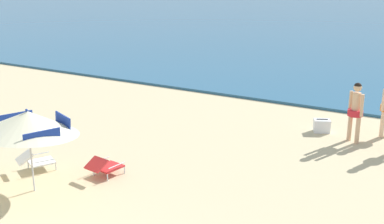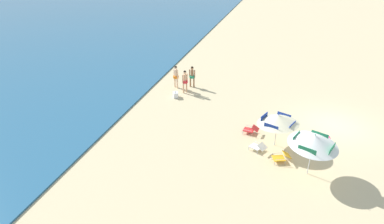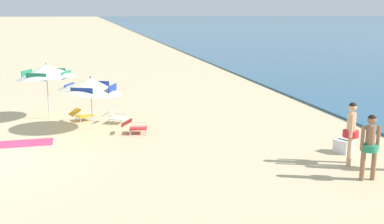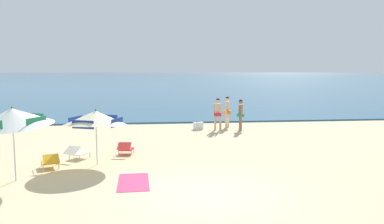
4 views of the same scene
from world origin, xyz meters
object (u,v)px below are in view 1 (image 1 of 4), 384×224
Objects in this scene: lounge_chair_facing_sea at (36,160)px; person_standing_near_shore at (356,108)px; beach_umbrella_striped_main at (28,123)px; cooler_box at (322,126)px; lounge_chair_under_umbrella at (105,166)px.

person_standing_near_shore is at bearing 43.61° from lounge_chair_facing_sea.
beach_umbrella_striped_main reaches higher than cooler_box.
lounge_chair_under_umbrella is at bearing -121.47° from cooler_box.
person_standing_near_shore is at bearing 49.82° from lounge_chair_under_umbrella.
person_standing_near_shore reaches higher than lounge_chair_under_umbrella.
person_standing_near_shore is (5.60, 7.00, -0.62)m from beach_umbrella_striped_main.
lounge_chair_facing_sea reaches higher than cooler_box.
lounge_chair_facing_sea is (-0.85, 0.86, -1.38)m from beach_umbrella_striped_main.
beach_umbrella_striped_main is 1.46× the size of person_standing_near_shore.
person_standing_near_shore is (6.45, 6.14, 0.76)m from lounge_chair_facing_sea.
cooler_box is (3.66, 5.98, -0.07)m from lounge_chair_under_umbrella.
lounge_chair_facing_sea is 8.94m from person_standing_near_shore.
lounge_chair_facing_sea is at bearing -136.39° from person_standing_near_shore.
lounge_chair_under_umbrella is 7.01m from cooler_box.
cooler_box is (5.41, 6.56, -0.07)m from lounge_chair_facing_sea.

